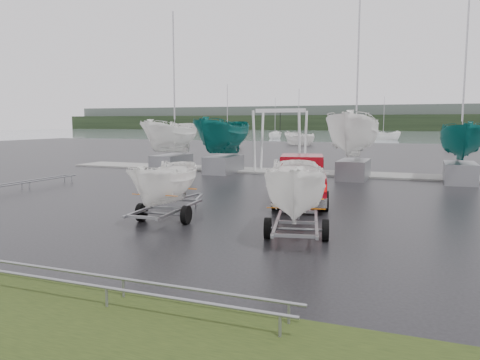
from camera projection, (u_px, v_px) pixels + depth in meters
ground_plane at (177, 204)px, 18.76m from camera, size 120.00×120.00×0.00m
lake at (383, 136)px, 111.13m from camera, size 300.00×300.00×0.00m
dock at (274, 171)px, 30.77m from camera, size 30.00×3.00×0.12m
treeline at (399, 123)px, 175.41m from camera, size 300.00×8.00×6.00m
far_hill at (400, 118)px, 182.55m from camera, size 300.00×6.00×10.00m
pickup_truck at (301, 178)px, 19.29m from camera, size 3.10×5.89×1.87m
trailer_hitched at (298, 142)px, 12.90m from camera, size 2.05×3.77×5.03m
trailer_parked at (165, 149)px, 15.17m from camera, size 1.83×3.69×4.41m
boat_hoist at (280, 131)px, 30.30m from camera, size 3.30×2.18×4.12m
keelboat_0 at (171, 117)px, 30.85m from camera, size 2.28×3.20×10.44m
keelboat_1 at (223, 113)px, 29.66m from camera, size 2.41×3.20×7.50m
keelboat_2 at (356, 104)px, 26.43m from camera, size 2.70×3.20×10.88m
keelboat_3 at (463, 120)px, 24.80m from camera, size 2.14×3.20×10.30m
mast_rack_0 at (25, 182)px, 22.91m from camera, size 0.56×6.50×0.06m
mast_rack_2 at (115, 283)px, 8.50m from camera, size 7.00×0.56×0.06m
moored_boat_0 at (227, 148)px, 59.92m from camera, size 3.85×3.86×11.58m
moored_boat_1 at (298, 145)px, 67.83m from camera, size 4.11×4.12×11.85m
moored_boat_2 at (461, 150)px, 55.18m from camera, size 3.16×3.18×11.01m
moored_boat_4 at (175, 142)px, 78.33m from camera, size 3.15×3.11×11.23m
moored_boat_5 at (383, 140)px, 87.70m from camera, size 3.98×3.96×11.75m
moored_boat_7 at (275, 138)px, 93.18m from camera, size 2.58×2.63×11.02m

